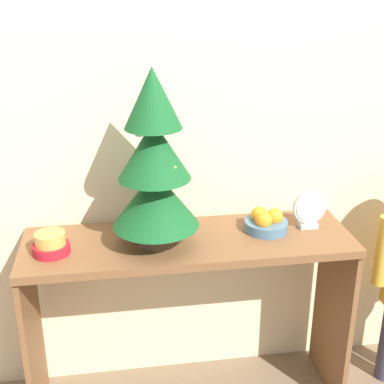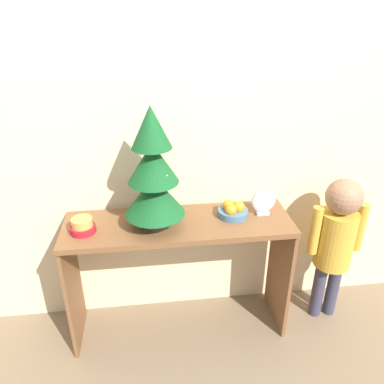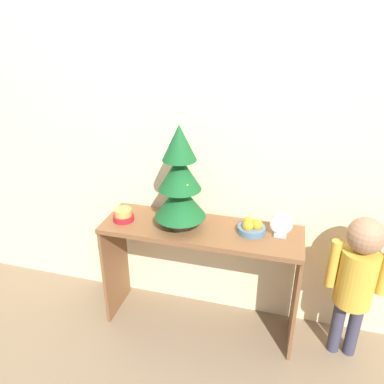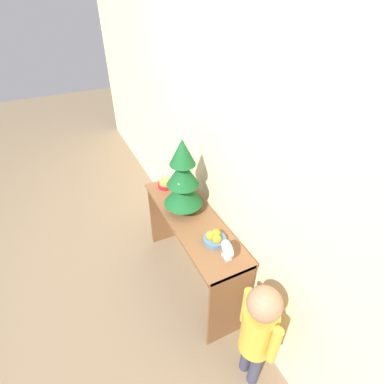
{
  "view_description": "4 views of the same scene",
  "coord_description": "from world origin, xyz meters",
  "px_view_note": "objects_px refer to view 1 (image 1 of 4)",
  "views": [
    {
      "loc": [
        -0.25,
        -1.52,
        1.61
      ],
      "look_at": [
        0.01,
        0.2,
        0.9
      ],
      "focal_mm": 50.0,
      "sensor_mm": 36.0,
      "label": 1
    },
    {
      "loc": [
        -0.14,
        -1.49,
        1.74
      ],
      "look_at": [
        0.07,
        0.2,
        0.89
      ],
      "focal_mm": 35.0,
      "sensor_mm": 36.0,
      "label": 2
    },
    {
      "loc": [
        0.46,
        -1.68,
        1.85
      ],
      "look_at": [
        -0.06,
        0.2,
        0.95
      ],
      "focal_mm": 35.0,
      "sensor_mm": 36.0,
      "label": 3
    },
    {
      "loc": [
        1.57,
        -0.58,
        2.25
      ],
      "look_at": [
        -0.02,
        0.19,
        0.96
      ],
      "focal_mm": 28.0,
      "sensor_mm": 36.0,
      "label": 4
    }
  ],
  "objects_px": {
    "fruit_bowl": "(266,222)",
    "singing_bowl": "(51,244)",
    "mini_tree": "(154,166)",
    "desk_clock": "(309,210)"
  },
  "relations": [
    {
      "from": "fruit_bowl",
      "to": "singing_bowl",
      "type": "relative_size",
      "value": 1.26
    },
    {
      "from": "mini_tree",
      "to": "fruit_bowl",
      "type": "xyz_separation_m",
      "value": [
        0.41,
        0.05,
        -0.26
      ]
    },
    {
      "from": "mini_tree",
      "to": "fruit_bowl",
      "type": "height_order",
      "value": "mini_tree"
    },
    {
      "from": "fruit_bowl",
      "to": "singing_bowl",
      "type": "xyz_separation_m",
      "value": [
        -0.77,
        -0.06,
        -0.0
      ]
    },
    {
      "from": "singing_bowl",
      "to": "mini_tree",
      "type": "bearing_deg",
      "value": 1.6
    },
    {
      "from": "mini_tree",
      "to": "singing_bowl",
      "type": "relative_size",
      "value": 4.88
    },
    {
      "from": "singing_bowl",
      "to": "desk_clock",
      "type": "height_order",
      "value": "desk_clock"
    },
    {
      "from": "mini_tree",
      "to": "desk_clock",
      "type": "height_order",
      "value": "mini_tree"
    },
    {
      "from": "mini_tree",
      "to": "singing_bowl",
      "type": "height_order",
      "value": "mini_tree"
    },
    {
      "from": "singing_bowl",
      "to": "fruit_bowl",
      "type": "bearing_deg",
      "value": 4.43
    }
  ]
}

